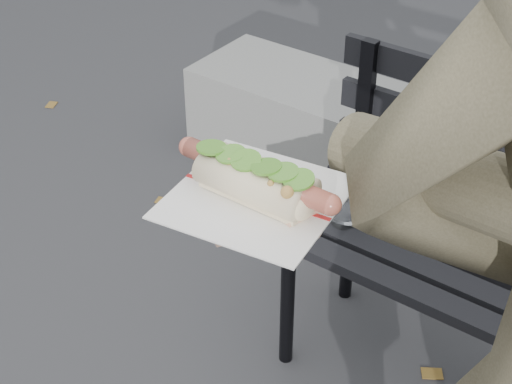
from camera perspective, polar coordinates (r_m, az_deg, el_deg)
concrete_block at (r=2.95m, az=6.37°, el=3.72°), size 1.20×0.40×0.40m
held_hotdog at (r=0.87m, az=13.73°, el=-0.59°), size 0.64×0.32×0.20m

